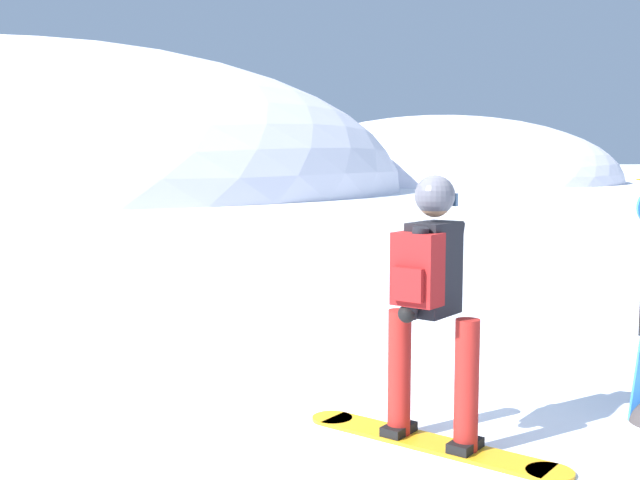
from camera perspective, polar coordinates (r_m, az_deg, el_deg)
ground_plane at (r=5.32m, az=3.53°, el=-14.04°), size 300.00×300.00×0.00m
ridge_peak_main at (r=45.34m, az=-20.36°, el=3.41°), size 40.28×36.26×15.58m
ridge_peak_far at (r=55.77m, az=8.74°, el=4.16°), size 24.75×22.28×9.25m
snowboarder_main at (r=4.95m, az=8.01°, el=-4.57°), size 1.35×1.42×1.71m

